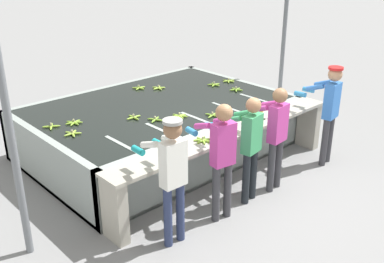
% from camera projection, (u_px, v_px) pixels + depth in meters
% --- Properties ---
extents(ground_plane, '(80.00, 80.00, 0.00)m').
position_uv_depth(ground_plane, '(240.00, 189.00, 7.06)').
color(ground_plane, gray).
rests_on(ground_plane, ground).
extents(wash_tank, '(4.51, 3.12, 0.92)m').
position_uv_depth(wash_tank, '(159.00, 127.00, 8.23)').
color(wash_tank, gray).
rests_on(wash_tank, ground).
extents(work_ledge, '(4.51, 0.45, 0.92)m').
position_uv_depth(work_ledge, '(230.00, 147.00, 6.96)').
color(work_ledge, '#A8A393').
rests_on(work_ledge, ground).
extents(worker_0, '(0.42, 0.72, 1.69)m').
position_uv_depth(worker_0, '(172.00, 170.00, 5.43)').
color(worker_0, navy).
rests_on(worker_0, ground).
extents(worker_1, '(0.47, 0.74, 1.69)m').
position_uv_depth(worker_1, '(221.00, 151.00, 5.95)').
color(worker_1, '#38383D').
rests_on(worker_1, ground).
extents(worker_2, '(0.48, 0.73, 1.61)m').
position_uv_depth(worker_2, '(249.00, 141.00, 6.41)').
color(worker_2, '#1E2328').
rests_on(worker_2, ground).
extents(worker_3, '(0.44, 0.73, 1.65)m').
position_uv_depth(worker_3, '(275.00, 130.00, 6.72)').
color(worker_3, '#38383D').
rests_on(worker_3, ground).
extents(worker_4, '(0.47, 0.74, 1.73)m').
position_uv_depth(worker_4, '(329.00, 106.00, 7.51)').
color(worker_4, '#38383D').
rests_on(worker_4, ground).
extents(banana_bunch_floating_0, '(0.28, 0.28, 0.08)m').
position_uv_depth(banana_bunch_floating_0, '(212.00, 115.00, 7.46)').
color(banana_bunch_floating_0, '#75A333').
rests_on(banana_bunch_floating_0, wash_tank).
extents(banana_bunch_floating_1, '(0.27, 0.27, 0.08)m').
position_uv_depth(banana_bunch_floating_1, '(139.00, 88.00, 8.88)').
color(banana_bunch_floating_1, '#8CB738').
rests_on(banana_bunch_floating_1, wash_tank).
extents(banana_bunch_floating_2, '(0.28, 0.28, 0.08)m').
position_uv_depth(banana_bunch_floating_2, '(134.00, 117.00, 7.36)').
color(banana_bunch_floating_2, '#8CB738').
rests_on(banana_bunch_floating_2, wash_tank).
extents(banana_bunch_floating_3, '(0.28, 0.28, 0.08)m').
position_uv_depth(banana_bunch_floating_3, '(229.00, 81.00, 9.35)').
color(banana_bunch_floating_3, '#93BC3D').
rests_on(banana_bunch_floating_3, wash_tank).
extents(banana_bunch_floating_4, '(0.27, 0.28, 0.08)m').
position_uv_depth(banana_bunch_floating_4, '(72.00, 133.00, 6.73)').
color(banana_bunch_floating_4, '#93BC3D').
rests_on(banana_bunch_floating_4, wash_tank).
extents(banana_bunch_floating_5, '(0.28, 0.28, 0.08)m').
position_uv_depth(banana_bunch_floating_5, '(74.00, 123.00, 7.15)').
color(banana_bunch_floating_5, '#7FAD33').
rests_on(banana_bunch_floating_5, wash_tank).
extents(banana_bunch_floating_6, '(0.27, 0.27, 0.08)m').
position_uv_depth(banana_bunch_floating_6, '(155.00, 120.00, 7.27)').
color(banana_bunch_floating_6, '#75A333').
rests_on(banana_bunch_floating_6, wash_tank).
extents(banana_bunch_floating_7, '(0.28, 0.28, 0.08)m').
position_uv_depth(banana_bunch_floating_7, '(179.00, 116.00, 7.42)').
color(banana_bunch_floating_7, '#8CB738').
rests_on(banana_bunch_floating_7, wash_tank).
extents(banana_bunch_floating_8, '(0.27, 0.27, 0.08)m').
position_uv_depth(banana_bunch_floating_8, '(214.00, 85.00, 9.09)').
color(banana_bunch_floating_8, '#7FAD33').
rests_on(banana_bunch_floating_8, wash_tank).
extents(banana_bunch_floating_9, '(0.27, 0.28, 0.08)m').
position_uv_depth(banana_bunch_floating_9, '(158.00, 88.00, 8.88)').
color(banana_bunch_floating_9, '#9EC642').
rests_on(banana_bunch_floating_9, wash_tank).
extents(banana_bunch_floating_10, '(0.27, 0.27, 0.08)m').
position_uv_depth(banana_bunch_floating_10, '(236.00, 90.00, 8.78)').
color(banana_bunch_floating_10, '#75A333').
rests_on(banana_bunch_floating_10, wash_tank).
extents(banana_bunch_floating_11, '(0.26, 0.26, 0.08)m').
position_uv_depth(banana_bunch_floating_11, '(51.00, 126.00, 7.00)').
color(banana_bunch_floating_11, '#8CB738').
rests_on(banana_bunch_floating_11, wash_tank).
extents(banana_bunch_ledge_0, '(0.28, 0.28, 0.08)m').
position_uv_depth(banana_bunch_ledge_0, '(203.00, 140.00, 6.49)').
color(banana_bunch_ledge_0, '#8CB738').
rests_on(banana_bunch_ledge_0, work_ledge).
extents(knife_0, '(0.35, 0.03, 0.02)m').
position_uv_depth(knife_0, '(266.00, 118.00, 7.33)').
color(knife_0, silver).
rests_on(knife_0, work_ledge).
extents(support_post_left, '(0.09, 0.09, 3.20)m').
position_uv_depth(support_post_left, '(11.00, 134.00, 5.01)').
color(support_post_left, slate).
rests_on(support_post_left, ground).
extents(support_post_right, '(0.09, 0.09, 3.20)m').
position_uv_depth(support_post_right, '(283.00, 42.00, 9.69)').
color(support_post_right, slate).
rests_on(support_post_right, ground).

